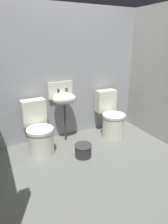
{
  "coord_description": "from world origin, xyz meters",
  "views": [
    {
      "loc": [
        -1.11,
        -1.98,
        1.64
      ],
      "look_at": [
        0.0,
        0.26,
        0.7
      ],
      "focal_mm": 31.01,
      "sensor_mm": 36.0,
      "label": 1
    }
  ],
  "objects_px": {
    "toilet_left": "(39,132)",
    "bucket": "(83,150)",
    "sink": "(64,98)",
    "toilet_right": "(111,118)"
  },
  "relations": [
    {
      "from": "toilet_left",
      "to": "bucket",
      "type": "distance_m",
      "value": 0.72
    },
    {
      "from": "toilet_left",
      "to": "sink",
      "type": "xyz_separation_m",
      "value": [
        0.49,
        0.19,
        0.43
      ]
    },
    {
      "from": "sink",
      "to": "toilet_left",
      "type": "bearing_deg",
      "value": -158.91
    },
    {
      "from": "toilet_right",
      "to": "bucket",
      "type": "relative_size",
      "value": 2.99
    },
    {
      "from": "toilet_right",
      "to": "bucket",
      "type": "height_order",
      "value": "toilet_right"
    },
    {
      "from": "toilet_left",
      "to": "sink",
      "type": "relative_size",
      "value": 0.79
    },
    {
      "from": "toilet_left",
      "to": "toilet_right",
      "type": "height_order",
      "value": "same"
    },
    {
      "from": "sink",
      "to": "toilet_right",
      "type": "bearing_deg",
      "value": -12.97
    },
    {
      "from": "toilet_right",
      "to": "bucket",
      "type": "xyz_separation_m",
      "value": [
        -0.77,
        -0.43,
        -0.22
      ]
    },
    {
      "from": "bucket",
      "to": "toilet_right",
      "type": "bearing_deg",
      "value": 29.38
    }
  ]
}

